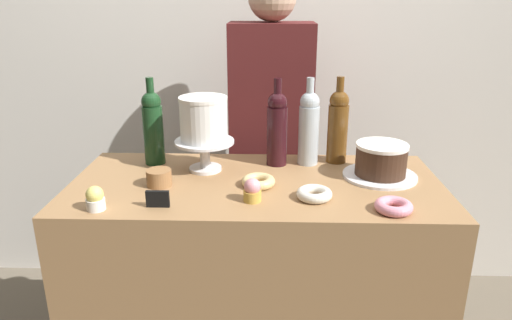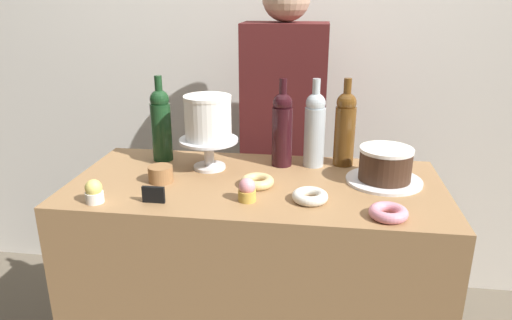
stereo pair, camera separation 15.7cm
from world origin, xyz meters
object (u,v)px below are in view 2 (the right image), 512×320
Objects in this scene: wine_bottle_clear at (315,128)px; price_sign_chalkboard at (153,195)px; cookie_stack at (161,174)px; wine_bottle_dark_red at (282,128)px; cupcake_strawberry at (247,190)px; donut_pink at (388,213)px; donut_glazed at (257,181)px; wine_bottle_amber at (345,127)px; barista_figure at (283,151)px; chocolate_round_cake at (385,164)px; cake_stand_pedestal at (209,148)px; wine_bottle_green at (161,124)px; cupcake_lemon at (94,192)px; white_layer_cake at (208,118)px; donut_sugar at (310,196)px.

wine_bottle_clear is 4.65× the size of price_sign_chalkboard.
wine_bottle_dark_red is at bearing 29.48° from cookie_stack.
wine_bottle_clear reaches higher than cupcake_strawberry.
donut_pink is at bearing -8.38° from cupcake_strawberry.
cookie_stack is at bearing -178.97° from donut_glazed.
donut_glazed is 1.33× the size of cookie_stack.
cupcake_strawberry reaches higher than price_sign_chalkboard.
barista_figure reaches higher than wine_bottle_amber.
chocolate_round_cake is 0.49m from cupcake_strawberry.
donut_glazed is at bearing -36.19° from cake_stand_pedestal.
wine_bottle_amber reaches higher than price_sign_chalkboard.
wine_bottle_clear and wine_bottle_green have the same top height.
wine_bottle_amber is 1.00× the size of wine_bottle_dark_red.
wine_bottle_clear is 4.38× the size of cupcake_strawberry.
donut_glazed is at bearing 22.51° from cupcake_lemon.
white_layer_cake reaches higher than donut_sugar.
cupcake_lemon is at bearing -129.40° from cake_stand_pedestal.
cupcake_strawberry is 0.12m from donut_glazed.
donut_pink is at bearing -94.17° from chocolate_round_cake.
wine_bottle_clear is at bearing 24.55° from cookie_stack.
cake_stand_pedestal is 0.32m from cupcake_strawberry.
white_layer_cake is 0.47m from cupcake_lemon.
cookie_stack is 1.20× the size of price_sign_chalkboard.
cake_stand_pedestal is at bearing -167.37° from wine_bottle_amber.
cupcake_lemon is at bearing -162.04° from chocolate_round_cake.
white_layer_cake reaches higher than donut_glazed.
cupcake_lemon is at bearing -129.40° from white_layer_cake.
wine_bottle_green reaches higher than donut_glazed.
cupcake_strawberry is at bearing -41.46° from wine_bottle_green.
wine_bottle_dark_red is 3.87× the size of cookie_stack.
donut_glazed is 1.00× the size of donut_sugar.
wine_bottle_amber is (-0.13, 0.16, 0.08)m from chocolate_round_cake.
wine_bottle_dark_red and wine_bottle_green have the same top height.
wine_bottle_green is at bearing 78.90° from cupcake_lemon.
wine_bottle_clear is (0.38, 0.08, 0.07)m from cake_stand_pedestal.
barista_figure is at bearing 85.37° from cupcake_strawberry.
wine_bottle_clear is 0.42m from cupcake_strawberry.
wine_bottle_dark_red is 2.91× the size of donut_pink.
wine_bottle_green is 2.91× the size of donut_sugar.
wine_bottle_clear reaches higher than cupcake_lemon.
cupcake_strawberry reaches higher than donut_pink.
wine_bottle_amber reaches higher than white_layer_cake.
donut_sugar is at bearing -90.47° from wine_bottle_clear.
wine_bottle_clear reaches higher than cake_stand_pedestal.
cupcake_strawberry is (0.18, -0.27, -0.04)m from cake_stand_pedestal.
cake_stand_pedestal is 0.66× the size of wine_bottle_dark_red.
cupcake_lemon is 1.06× the size of price_sign_chalkboard.
cupcake_strawberry is at bearing 171.62° from donut_pink.
wine_bottle_green is at bearing -140.88° from barista_figure.
barista_figure is (0.24, 0.43, -0.14)m from cake_stand_pedestal.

